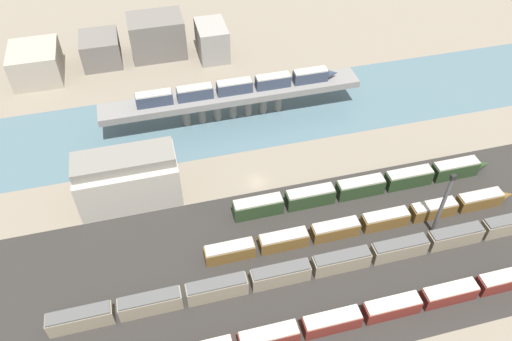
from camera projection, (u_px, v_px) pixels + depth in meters
name	position (u px, v px, depth m)	size (l,w,h in m)	color
ground_plane	(257.00, 182.00, 116.23)	(400.00, 400.00, 0.00)	#756B5B
railbed_yard	(287.00, 265.00, 99.63)	(280.00, 42.00, 0.01)	#282623
river_water	(233.00, 116.00, 133.86)	(320.00, 29.04, 0.01)	#47606B
bridge	(232.00, 98.00, 129.59)	(68.04, 7.04, 7.72)	slate
train_on_bridge	(239.00, 86.00, 127.62)	(53.18, 2.81, 3.43)	#2D384C
train_yard_near	(308.00, 328.00, 88.10)	(95.89, 2.98, 3.57)	#5B1E19
train_yard_mid	(317.00, 267.00, 97.01)	(102.62, 2.83, 4.07)	gray
train_yard_far	(366.00, 223.00, 105.11)	(69.97, 2.97, 3.57)	brown
train_yard_outer	(366.00, 186.00, 112.45)	(62.30, 3.13, 4.14)	#23381E
warehouse_building	(128.00, 178.00, 108.73)	(21.89, 11.05, 12.65)	#9E998E
signal_tower	(442.00, 204.00, 99.80)	(1.00, 0.74, 16.86)	#4C4C51
city_block_far_left	(36.00, 63.00, 143.84)	(13.54, 14.84, 9.40)	gray
city_block_left	(101.00, 49.00, 150.09)	(11.23, 12.44, 8.57)	#605B56
city_block_center	(157.00, 36.00, 152.34)	(16.33, 12.07, 12.16)	#605B56
city_block_right	(212.00, 41.00, 152.18)	(8.71, 12.86, 10.25)	gray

